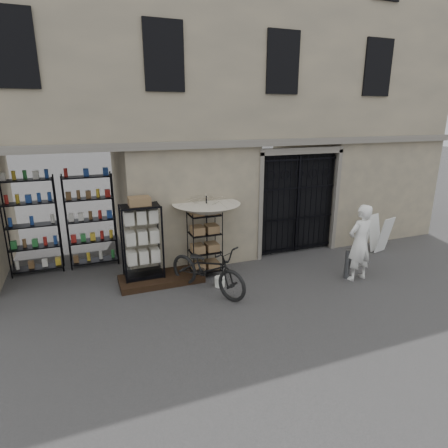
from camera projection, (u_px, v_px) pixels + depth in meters
name	position (u px, v px, depth m)	size (l,w,h in m)	color
ground	(278.00, 292.00, 8.66)	(80.00, 80.00, 0.00)	black
main_building	(217.00, 95.00, 10.96)	(14.00, 4.00, 9.00)	gray
shop_recess	(63.00, 219.00, 9.17)	(3.00, 1.70, 3.00)	black
shop_shelving	(63.00, 223.00, 9.67)	(2.70, 0.50, 2.50)	black
iron_gate	(295.00, 202.00, 10.88)	(2.50, 0.21, 3.00)	black
step_platform	(161.00, 279.00, 9.19)	(2.00, 0.90, 0.15)	black
display_cabinet	(142.00, 245.00, 8.94)	(0.99, 0.73, 1.93)	black
wire_rack	(205.00, 244.00, 9.36)	(0.89, 0.77, 1.70)	black
market_umbrella	(206.00, 207.00, 9.31)	(1.65, 1.67, 2.42)	black
white_bucket	(220.00, 282.00, 8.93)	(0.24, 0.24, 0.23)	silver
bicycle	(208.00, 291.00, 8.70)	(0.76, 1.14, 2.17)	black
steel_bollard	(347.00, 264.00, 9.31)	(0.14, 0.14, 0.75)	#55575A
shopkeeper	(356.00, 279.00, 9.36)	(0.70, 1.91, 0.46)	white
easel_sign	(380.00, 234.00, 11.08)	(0.64, 0.69, 1.07)	silver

